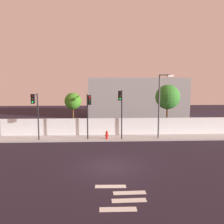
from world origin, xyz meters
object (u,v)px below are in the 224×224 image
roadside_tree_leftmost (73,101)px  fire_hydrant (107,135)px  traffic_light_center (35,107)px  traffic_light_right (88,107)px  roadside_tree_midleft (168,97)px  street_lamp_curbside (161,101)px  traffic_light_left (121,104)px

roadside_tree_leftmost → fire_hydrant: bearing=-40.6°
traffic_light_center → traffic_light_right: 5.14m
traffic_light_center → roadside_tree_midleft: 14.33m
traffic_light_right → roadside_tree_leftmost: bearing=116.0°
traffic_light_right → fire_hydrant: size_ratio=5.43×
street_lamp_curbside → roadside_tree_midleft: size_ratio=1.17×
traffic_light_left → traffic_light_right: traffic_light_left is taller
traffic_light_left → fire_hydrant: 3.46m
roadside_tree_leftmost → roadside_tree_midleft: bearing=0.0°
traffic_light_left → roadside_tree_midleft: roadside_tree_midleft is taller
traffic_light_left → roadside_tree_midleft: 6.74m
traffic_light_left → traffic_light_center: traffic_light_left is taller
traffic_light_right → street_lamp_curbside: 7.21m
fire_hydrant → roadside_tree_leftmost: bearing=139.4°
traffic_light_right → roadside_tree_leftmost: 4.38m
traffic_light_right → roadside_tree_midleft: 9.59m
roadside_tree_leftmost → street_lamp_curbside: bearing=-19.5°
traffic_light_right → street_lamp_curbside: street_lamp_curbside is taller
street_lamp_curbside → fire_hydrant: (-5.39, 0.05, -3.42)m
traffic_light_center → street_lamp_curbside: 12.30m
traffic_light_left → roadside_tree_leftmost: bearing=143.5°
traffic_light_left → street_lamp_curbside: (4.02, 0.53, 0.29)m
roadside_tree_leftmost → traffic_light_right: bearing=-64.0°
street_lamp_curbside → roadside_tree_leftmost: (-9.07, 3.21, -0.32)m
fire_hydrant → roadside_tree_midleft: (6.96, 3.16, 3.53)m
fire_hydrant → street_lamp_curbside: bearing=-0.5°
traffic_light_left → roadside_tree_leftmost: (-5.05, 3.74, -0.03)m
traffic_light_center → fire_hydrant: size_ratio=5.52×
roadside_tree_leftmost → roadside_tree_midleft: 10.65m
traffic_light_right → roadside_tree_midleft: size_ratio=0.82×
street_lamp_curbside → roadside_tree_leftmost: size_ratio=1.39×
traffic_light_center → street_lamp_curbside: street_lamp_curbside is taller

